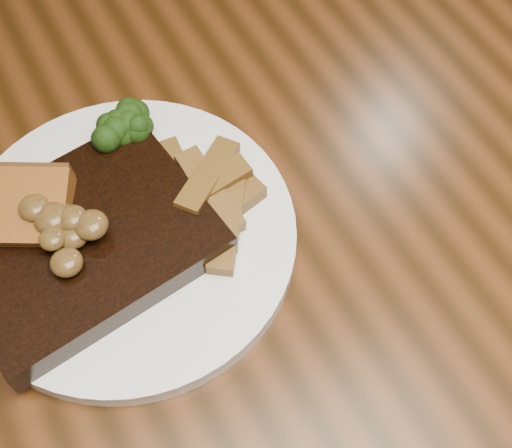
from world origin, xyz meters
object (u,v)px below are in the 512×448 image
at_px(dining_table, 269,277).
at_px(garlic_bread, 5,223).
at_px(steak, 83,243).
at_px(potato_wedges, 191,189).
at_px(plate, 128,238).

distance_m(dining_table, garlic_bread, 0.23).
bearing_deg(dining_table, steak, 163.81).
xyz_separation_m(dining_table, potato_wedges, (-0.05, 0.05, 0.12)).
distance_m(dining_table, steak, 0.19).
relative_size(plate, garlic_bread, 2.43).
height_order(plate, steak, steak).
bearing_deg(garlic_bread, potato_wedges, 13.19).
relative_size(steak, potato_wedges, 1.84).
height_order(dining_table, garlic_bread, garlic_bread).
bearing_deg(dining_table, potato_wedges, 135.38).
distance_m(dining_table, potato_wedges, 0.13).
relative_size(dining_table, steak, 8.79).
distance_m(plate, potato_wedges, 0.06).
bearing_deg(plate, dining_table, -20.58).
xyz_separation_m(dining_table, steak, (-0.14, 0.04, 0.12)).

